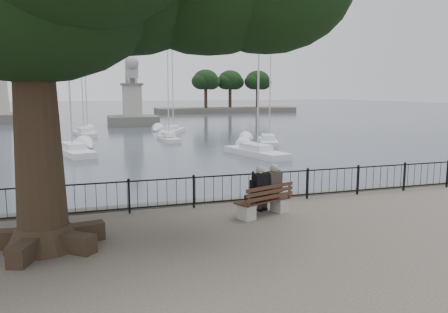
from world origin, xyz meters
name	(u,v)px	position (x,y,z in m)	size (l,w,h in m)	color
harbor	(219,216)	(0.00, 3.00, -0.50)	(260.00, 260.00, 1.20)	#504E49
railing	(224,188)	(0.00, 2.50, 0.56)	(22.06, 0.06, 1.00)	black
bench	(264,204)	(0.79, 1.03, 0.34)	(1.91, 1.14, 0.97)	gray
person_left	(256,193)	(0.54, 1.06, 0.71)	(0.62, 0.84, 1.53)	black
person_right	(270,190)	(1.06, 1.24, 0.71)	(0.62, 0.84, 1.53)	black
lion_monument	(132,108)	(2.00, 49.92, 1.38)	(6.43, 6.43, 9.37)	#504E49
sailboat_b	(73,150)	(-5.15, 23.44, -0.65)	(3.50, 6.44, 12.98)	silver
sailboat_c	(256,151)	(7.57, 18.65, -0.67)	(3.17, 6.33, 11.86)	silver
sailboat_d	(268,141)	(11.26, 25.01, -0.71)	(3.03, 5.37, 9.19)	silver
sailboat_f	(168,138)	(3.26, 30.10, -0.71)	(1.52, 4.69, 8.67)	silver
sailboat_g	(173,130)	(5.09, 37.35, -0.70)	(3.83, 5.90, 10.46)	silver
sailboat_h	(88,131)	(-3.97, 39.16, -0.62)	(1.82, 5.30, 12.75)	silver
sailboat_i	(84,133)	(-4.34, 37.50, -0.69)	(2.51, 5.19, 10.20)	silver
far_shore	(229,94)	(25.54, 79.46, 3.00)	(30.00, 8.60, 9.18)	#4D453C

